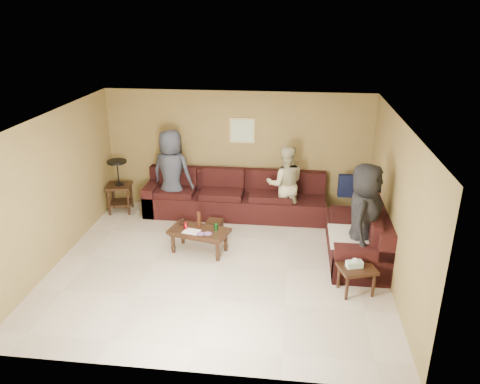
{
  "coord_description": "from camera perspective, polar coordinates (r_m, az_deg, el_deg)",
  "views": [
    {
      "loc": [
        1.15,
        -6.79,
        4.08
      ],
      "look_at": [
        0.25,
        0.85,
        1.0
      ],
      "focal_mm": 35.0,
      "sensor_mm": 36.0,
      "label": 1
    }
  ],
  "objects": [
    {
      "name": "room",
      "position": [
        7.3,
        -2.74,
        2.45
      ],
      "size": [
        5.6,
        5.5,
        2.5
      ],
      "color": "beige",
      "rests_on": "ground"
    },
    {
      "name": "sectional_sofa",
      "position": [
        9.12,
        4.02,
        -2.54
      ],
      "size": [
        4.65,
        2.9,
        0.97
      ],
      "color": "black",
      "rests_on": "ground"
    },
    {
      "name": "coffee_table",
      "position": [
        8.26,
        -5.02,
        -4.98
      ],
      "size": [
        1.12,
        0.74,
        0.71
      ],
      "rotation": [
        0.0,
        0.0,
        -0.23
      ],
      "color": "#311B10",
      "rests_on": "ground"
    },
    {
      "name": "end_table_left",
      "position": [
        10.07,
        -14.52,
        0.82
      ],
      "size": [
        0.57,
        0.57,
        1.13
      ],
      "rotation": [
        0.0,
        0.0,
        0.16
      ],
      "color": "#311B10",
      "rests_on": "ground"
    },
    {
      "name": "side_table_right",
      "position": [
        7.33,
        14.0,
        -9.25
      ],
      "size": [
        0.63,
        0.56,
        0.58
      ],
      "rotation": [
        0.0,
        0.0,
        0.3
      ],
      "color": "#311B10",
      "rests_on": "ground"
    },
    {
      "name": "waste_bin",
      "position": [
        8.84,
        -3.13,
        -4.49
      ],
      "size": [
        0.31,
        0.31,
        0.34
      ],
      "primitive_type": "cube",
      "rotation": [
        0.0,
        0.0,
        -0.11
      ],
      "color": "#311B10",
      "rests_on": "ground"
    },
    {
      "name": "wall_art",
      "position": [
        9.63,
        0.25,
        7.5
      ],
      "size": [
        0.52,
        0.04,
        0.52
      ],
      "color": "tan",
      "rests_on": "ground"
    },
    {
      "name": "person_left",
      "position": [
        9.63,
        -8.31,
        2.3
      ],
      "size": [
        0.99,
        0.77,
        1.8
      ],
      "primitive_type": "imported",
      "rotation": [
        0.0,
        0.0,
        2.9
      ],
      "color": "#313544",
      "rests_on": "ground"
    },
    {
      "name": "person_middle",
      "position": [
        9.31,
        5.51,
        0.97
      ],
      "size": [
        0.83,
        0.68,
        1.57
      ],
      "primitive_type": "imported",
      "rotation": [
        0.0,
        0.0,
        3.26
      ],
      "color": "beige",
      "rests_on": "ground"
    },
    {
      "name": "person_right",
      "position": [
        7.75,
        14.84,
        -3.07
      ],
      "size": [
        0.85,
        1.04,
        1.83
      ],
      "primitive_type": "imported",
      "rotation": [
        0.0,
        0.0,
        1.23
      ],
      "color": "black",
      "rests_on": "ground"
    }
  ]
}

